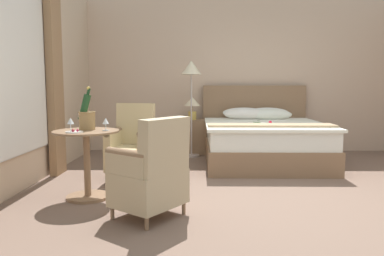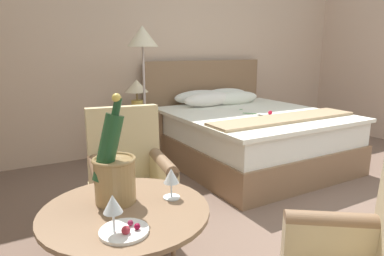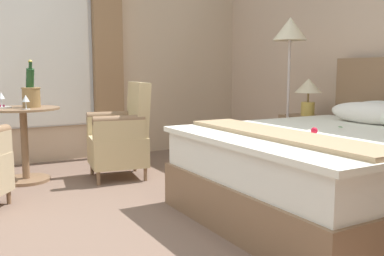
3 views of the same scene
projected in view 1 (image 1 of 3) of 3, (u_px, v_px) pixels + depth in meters
The scene contains 14 objects.
ground_plane at pixel (269, 198), 4.06m from camera, with size 7.55×7.55×0.00m, color brown.
wall_headboard_side at pixel (240, 76), 6.97m from camera, with size 5.74×0.12×2.78m.
wall_window_side at pixel (2, 69), 3.95m from camera, with size 0.27×6.17×2.78m.
bed at pixel (263, 139), 5.94m from camera, with size 1.87×2.10×1.22m.
nightstand at pixel (192, 137), 6.69m from camera, with size 0.54×0.37×0.62m.
bedside_lamp at pixel (192, 104), 6.63m from camera, with size 0.29×0.29×0.40m.
floor_lamp_brass at pixel (191, 76), 6.31m from camera, with size 0.35×0.35×1.63m.
side_table_round at pixel (87, 159), 4.00m from camera, with size 0.69×0.69×0.74m.
champagne_bucket at pixel (87, 117), 4.04m from camera, with size 0.19×0.18×0.47m.
wine_glass_near_bucket at pixel (71, 122), 3.78m from camera, with size 0.07×0.07×0.15m.
wine_glass_near_edge at pixel (106, 122), 3.95m from camera, with size 0.07×0.07×0.14m.
snack_plate at pixel (74, 132), 3.79m from camera, with size 0.18×0.18×0.04m.
armchair_by_window at pixel (132, 146), 4.88m from camera, with size 0.61×0.65×0.98m.
armchair_facing_bed at pixel (152, 174), 3.40m from camera, with size 0.76×0.77×0.93m.
Camera 1 is at (-0.78, -3.96, 1.20)m, focal length 35.00 mm.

